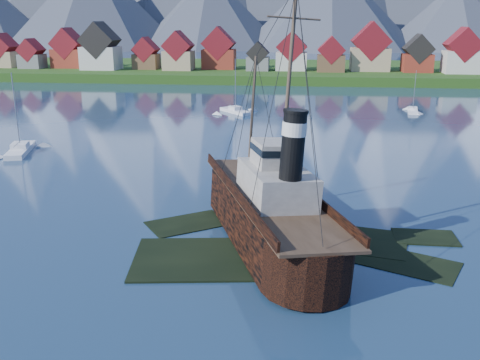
# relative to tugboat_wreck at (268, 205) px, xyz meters

# --- Properties ---
(ground) EXTENTS (1400.00, 1400.00, 0.00)m
(ground) POSITION_rel_tugboat_wreck_xyz_m (0.40, -4.04, -3.08)
(ground) COLOR navy
(ground) RESTS_ON ground
(shoal) EXTENTS (31.71, 21.24, 1.14)m
(shoal) POSITION_rel_tugboat_wreck_xyz_m (2.18, -1.89, -3.43)
(shoal) COLOR black
(shoal) RESTS_ON ground
(shore_bank) EXTENTS (600.00, 80.00, 3.20)m
(shore_bank) POSITION_rel_tugboat_wreck_xyz_m (0.40, 165.96, -3.08)
(shore_bank) COLOR #254413
(shore_bank) RESTS_ON ground
(seawall) EXTENTS (600.00, 2.50, 2.00)m
(seawall) POSITION_rel_tugboat_wreck_xyz_m (0.40, 127.96, -3.08)
(seawall) COLOR #3F3D38
(seawall) RESTS_ON ground
(town) EXTENTS (250.96, 16.69, 17.30)m
(town) POSITION_rel_tugboat_wreck_xyz_m (-32.72, 148.14, 5.90)
(town) COLOR maroon
(town) RESTS_ON ground
(tugboat_wreck) EXTENTS (7.20, 31.01, 24.58)m
(tugboat_wreck) POSITION_rel_tugboat_wreck_xyz_m (0.00, 0.00, 0.00)
(tugboat_wreck) COLOR black
(tugboat_wreck) RESTS_ON ground
(sailboat_a) EXTENTS (5.63, 11.23, 13.31)m
(sailboat_a) POSITION_rel_tugboat_wreck_xyz_m (-42.06, 29.82, -2.79)
(sailboat_a) COLOR white
(sailboat_a) RESTS_ON ground
(sailboat_c) EXTENTS (8.22, 9.22, 12.77)m
(sailboat_c) POSITION_rel_tugboat_wreck_xyz_m (-12.36, 72.07, -2.80)
(sailboat_c) COLOR white
(sailboat_c) RESTS_ON ground
(sailboat_e) EXTENTS (3.38, 8.83, 9.99)m
(sailboat_e) POSITION_rel_tugboat_wreck_xyz_m (28.52, 78.13, -2.87)
(sailboat_e) COLOR white
(sailboat_e) RESTS_ON ground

